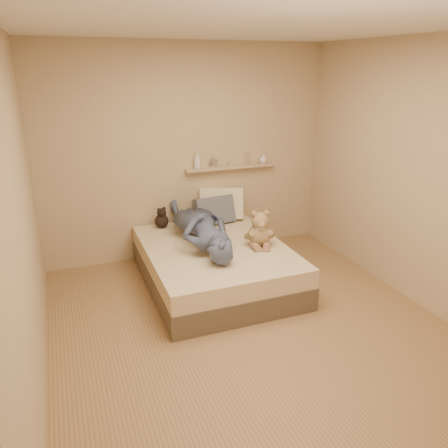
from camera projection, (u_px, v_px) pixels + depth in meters
name	position (u px, v px, depth m)	size (l,w,h in m)	color
room	(251.00, 193.00, 3.69)	(3.80, 3.80, 3.80)	#98774E
bed	(215.00, 264.00, 4.88)	(1.50, 1.90, 0.45)	brown
game_console	(219.00, 253.00, 4.26)	(0.18, 0.10, 0.06)	#B7BABF
teddy_bear	(260.00, 232.00, 4.73)	(0.33, 0.34, 0.42)	#A5825A
dark_plush	(162.00, 219.00, 5.30)	(0.17, 0.17, 0.26)	black
pillow_cream	(221.00, 204.00, 5.59)	(0.55, 0.16, 0.40)	beige
pillow_grey	(214.00, 210.00, 5.43)	(0.50, 0.14, 0.34)	slate
person	(201.00, 227.00, 4.85)	(0.56, 1.52, 0.36)	#434A6A
wall_shelf	(231.00, 167.00, 5.56)	(1.20, 0.12, 0.03)	tan
shelf_bottles	(226.00, 160.00, 5.51)	(1.03, 0.13, 0.22)	silver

